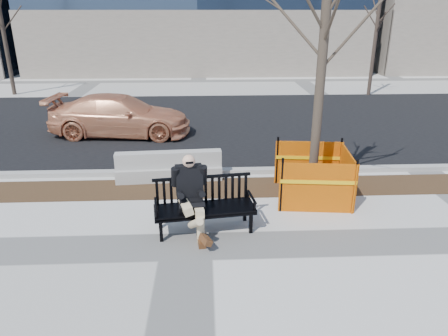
{
  "coord_description": "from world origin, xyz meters",
  "views": [
    {
      "loc": [
        0.39,
        -6.53,
        4.04
      ],
      "look_at": [
        0.74,
        1.17,
        1.07
      ],
      "focal_mm": 33.13,
      "sensor_mm": 36.0,
      "label": 1
    }
  ],
  "objects": [
    {
      "name": "curb",
      "position": [
        0.0,
        3.55,
        0.06
      ],
      "size": [
        60.0,
        0.25,
        0.12
      ],
      "primitive_type": "cube",
      "color": "#9E9B93",
      "rests_on": "ground"
    },
    {
      "name": "tree_fence",
      "position": [
        2.78,
        1.99,
        0.0
      ],
      "size": [
        2.64,
        2.64,
        6.01
      ],
      "primitive_type": null,
      "rotation": [
        0.0,
        0.0,
        -0.1
      ],
      "color": "#FF6905",
      "rests_on": "ground"
    },
    {
      "name": "jersey_barrier_left",
      "position": [
        -0.55,
        3.19,
        0.0
      ],
      "size": [
        2.65,
        0.69,
        0.75
      ],
      "primitive_type": null,
      "rotation": [
        0.0,
        0.0,
        0.06
      ],
      "color": "#A6A39B",
      "rests_on": "ground"
    },
    {
      "name": "asphalt_street",
      "position": [
        0.0,
        8.8,
        0.0
      ],
      "size": [
        60.0,
        10.4,
        0.01
      ],
      "primitive_type": "cube",
      "color": "black",
      "rests_on": "ground"
    },
    {
      "name": "far_tree_right",
      "position": [
        8.63,
        13.91,
        0.0
      ],
      "size": [
        2.51,
        2.51,
        5.42
      ],
      "primitive_type": null,
      "rotation": [
        0.0,
        0.0,
        0.3
      ],
      "color": "#3F3128",
      "rests_on": "ground"
    },
    {
      "name": "ground",
      "position": [
        0.0,
        0.0,
        0.0
      ],
      "size": [
        120.0,
        120.0,
        0.0
      ],
      "primitive_type": "plane",
      "color": "beige",
      "rests_on": "ground"
    },
    {
      "name": "far_tree_left",
      "position": [
        -9.28,
        14.84,
        0.0
      ],
      "size": [
        2.33,
        2.33,
        5.86
      ],
      "primitive_type": null,
      "rotation": [
        0.0,
        0.0,
        -0.08
      ],
      "color": "#3F3228",
      "rests_on": "ground"
    },
    {
      "name": "mulch_strip",
      "position": [
        0.0,
        2.6,
        0.0
      ],
      "size": [
        40.0,
        1.2,
        0.02
      ],
      "primitive_type": "cube",
      "color": "#47301C",
      "rests_on": "ground"
    },
    {
      "name": "sedan",
      "position": [
        -2.5,
        7.29,
        0.0
      ],
      "size": [
        4.84,
        2.31,
        1.36
      ],
      "primitive_type": "imported",
      "rotation": [
        0.0,
        0.0,
        1.48
      ],
      "color": "tan",
      "rests_on": "ground"
    },
    {
      "name": "bench",
      "position": [
        0.34,
        0.57,
        0.0
      ],
      "size": [
        2.04,
        0.97,
        1.04
      ],
      "primitive_type": null,
      "rotation": [
        0.0,
        0.0,
        0.14
      ],
      "color": "black",
      "rests_on": "ground"
    },
    {
      "name": "seated_man",
      "position": [
        0.08,
        0.59,
        0.0
      ],
      "size": [
        0.8,
        1.18,
        1.54
      ],
      "primitive_type": null,
      "rotation": [
        0.0,
        0.0,
        0.14
      ],
      "color": "black",
      "rests_on": "ground"
    }
  ]
}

